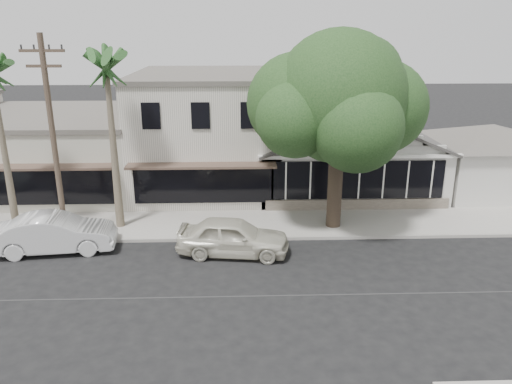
{
  "coord_description": "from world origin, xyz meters",
  "views": [
    {
      "loc": [
        -1.12,
        -15.82,
        9.2
      ],
      "look_at": [
        -0.38,
        6.0,
        1.96
      ],
      "focal_mm": 35.0,
      "sensor_mm": 36.0,
      "label": 1
    }
  ],
  "objects_px": {
    "utility_pole": "(53,137)",
    "car_1": "(55,233)",
    "shade_tree": "(337,100)",
    "car_0": "(233,237)"
  },
  "relations": [
    {
      "from": "utility_pole",
      "to": "car_1",
      "type": "xyz_separation_m",
      "value": [
        -0.03,
        -1.09,
        -3.97
      ]
    },
    {
      "from": "shade_tree",
      "to": "utility_pole",
      "type": "bearing_deg",
      "value": -173.78
    },
    {
      "from": "utility_pole",
      "to": "shade_tree",
      "type": "bearing_deg",
      "value": 6.22
    },
    {
      "from": "car_0",
      "to": "shade_tree",
      "type": "xyz_separation_m",
      "value": [
        4.69,
        2.98,
        5.28
      ]
    },
    {
      "from": "utility_pole",
      "to": "shade_tree",
      "type": "relative_size",
      "value": 0.97
    },
    {
      "from": "shade_tree",
      "to": "car_1",
      "type": "bearing_deg",
      "value": -168.83
    },
    {
      "from": "car_0",
      "to": "shade_tree",
      "type": "relative_size",
      "value": 0.51
    },
    {
      "from": "car_1",
      "to": "car_0",
      "type": "bearing_deg",
      "value": -100.87
    },
    {
      "from": "utility_pole",
      "to": "car_0",
      "type": "height_order",
      "value": "utility_pole"
    },
    {
      "from": "utility_pole",
      "to": "car_1",
      "type": "height_order",
      "value": "utility_pole"
    }
  ]
}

